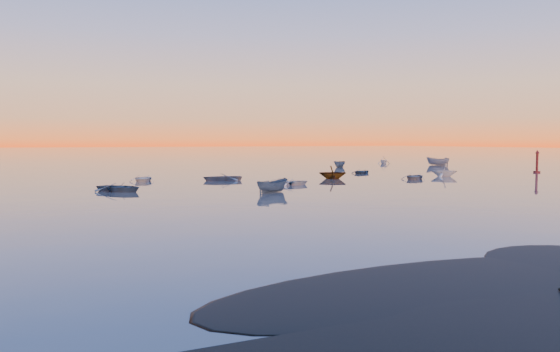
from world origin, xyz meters
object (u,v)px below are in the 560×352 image
boat_near_left (120,191)px  boat_near_right (444,176)px  channel_marker (537,163)px  boat_near_center (272,192)px

boat_near_left → boat_near_right: bearing=-34.6°
boat_near_right → channel_marker: size_ratio=0.98×
boat_near_left → channel_marker: (59.74, 4.33, 1.36)m
boat_near_center → channel_marker: (47.53, 11.31, 1.36)m
boat_near_center → channel_marker: channel_marker is taller
boat_near_center → channel_marker: size_ratio=1.03×
boat_near_right → channel_marker: bearing=140.0°
boat_near_left → channel_marker: channel_marker is taller
boat_near_left → boat_near_center: size_ratio=1.27×
boat_near_center → boat_near_left: bearing=42.0°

